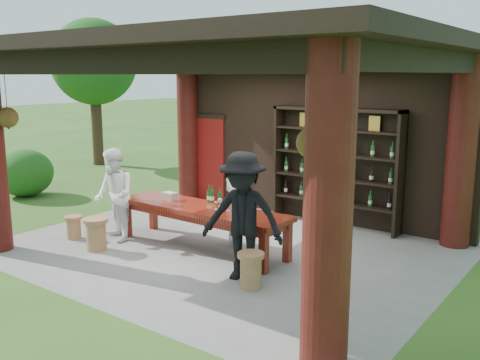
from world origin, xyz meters
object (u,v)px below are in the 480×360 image
Objects in this scene: wine_shelf at (335,167)px; napkin_basket at (170,196)px; stool_near_right at (251,269)px; guest_woman at (114,195)px; guest_man at (243,217)px; tasting_table at (201,213)px; stool_near_left at (96,233)px; host at (234,203)px; stool_far_left at (74,227)px.

wine_shelf reaches higher than napkin_basket.
stool_near_right is 3.34m from guest_woman.
guest_man is (2.98, -0.15, 0.10)m from guest_woman.
tasting_table is 1.84m from stool_near_left.
guest_woman is at bearing -142.90° from napkin_basket.
napkin_basket is (-2.47, 0.95, 0.55)m from stool_near_right.
wine_shelf reaches higher than stool_near_right.
host is at bearing 45.49° from stool_near_left.
tasting_table reaches higher than stool_near_right.
stool_near_right is (3.09, 0.24, -0.03)m from stool_near_left.
stool_far_left is at bearing -133.02° from wine_shelf.
tasting_table is 12.94× the size of napkin_basket.
stool_near_left is 2.44m from host.
guest_man is 7.30× the size of napkin_basket.
stool_near_left is 0.38× the size of host.
guest_man reaches higher than guest_woman.
tasting_table is at bearing 136.59° from guest_man.
stool_near_right is at bearing -28.38° from tasting_table.
stool_near_left is at bearing 68.17° from host.
guest_man reaches higher than napkin_basket.
guest_man is at bearing -19.05° from napkin_basket.
host reaches higher than stool_near_right.
napkin_basket is at bearing 144.66° from guest_man.
stool_far_left is (-3.96, -0.06, -0.04)m from stool_near_right.
guest_woman is at bearing 106.89° from stool_near_left.
guest_woman is (-3.27, 0.35, 0.58)m from stool_near_right.
wine_shelf reaches higher than stool_far_left.
tasting_table is at bearing 151.62° from stool_near_right.
host is 1.71m from guest_man.
stool_near_right is at bearing -81.79° from wine_shelf.
stool_near_right is 1.18× the size of stool_far_left.
stool_near_right is 0.30× the size of guest_woman.
wine_shelf is 6.20× the size of stool_far_left.
tasting_table is at bearing -2.34° from napkin_basket.
tasting_table is 6.61× the size of stool_near_right.
guest_woman is (-1.86, -1.13, 0.11)m from host.
guest_woman reaches higher than stool_near_right.
stool_far_left is at bearing 53.72° from host.
napkin_basket reaches higher than tasting_table.
tasting_table is (-1.18, -2.71, -0.54)m from wine_shelf.
stool_far_left is at bearing -145.89° from napkin_basket.
stool_near_left is 0.82m from guest_woman.
stool_near_left is at bearing -123.64° from wine_shelf.
napkin_basket is at bearing 62.41° from stool_near_left.
napkin_basket is (1.49, 1.01, 0.59)m from stool_far_left.
stool_far_left is 1.66× the size of napkin_basket.
napkin_basket is at bearing 58.03° from guest_woman.
stool_near_right is (0.52, -3.62, -0.91)m from wine_shelf.
napkin_basket is at bearing 49.06° from host.
napkin_basket is (-1.07, -0.53, 0.08)m from host.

